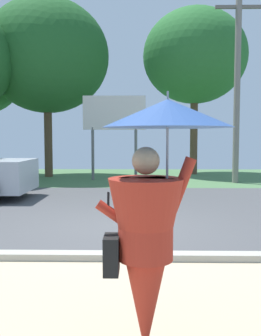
{
  "coord_description": "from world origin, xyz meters",
  "views": [
    {
      "loc": [
        0.38,
        -7.47,
        1.77
      ],
      "look_at": [
        0.22,
        1.0,
        1.1
      ],
      "focal_mm": 41.09,
      "sensor_mm": 36.0,
      "label": 1
    }
  ],
  "objects": [
    {
      "name": "monk_pedestrian",
      "position": [
        0.48,
        -4.46,
        1.11
      ],
      "size": [
        1.09,
        1.02,
        2.13
      ],
      "rotation": [
        0.0,
        0.0,
        0.08
      ],
      "color": "#B22D1E",
      "rests_on": "ground_plane"
    },
    {
      "name": "roadside_billboard",
      "position": [
        -0.59,
        8.56,
        2.55
      ],
      "size": [
        2.6,
        0.12,
        3.5
      ],
      "color": "slate",
      "rests_on": "ground_plane"
    },
    {
      "name": "ground_plane",
      "position": [
        0.0,
        2.95,
        -0.05
      ],
      "size": [
        40.0,
        22.0,
        0.2
      ],
      "color": "#4C4C4F"
    },
    {
      "name": "utility_pole",
      "position": [
        4.22,
        7.64,
        3.84
      ],
      "size": [
        1.8,
        0.24,
        7.33
      ],
      "color": "gray",
      "rests_on": "ground_plane"
    },
    {
      "name": "tree_left_far",
      "position": [
        -3.67,
        9.91,
        5.38
      ],
      "size": [
        5.52,
        5.52,
        7.9
      ],
      "color": "brown",
      "rests_on": "ground_plane"
    },
    {
      "name": "tree_right_mid",
      "position": [
        3.1,
        11.24,
        5.63
      ],
      "size": [
        4.94,
        4.94,
        7.89
      ],
      "color": "brown",
      "rests_on": "ground_plane"
    }
  ]
}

